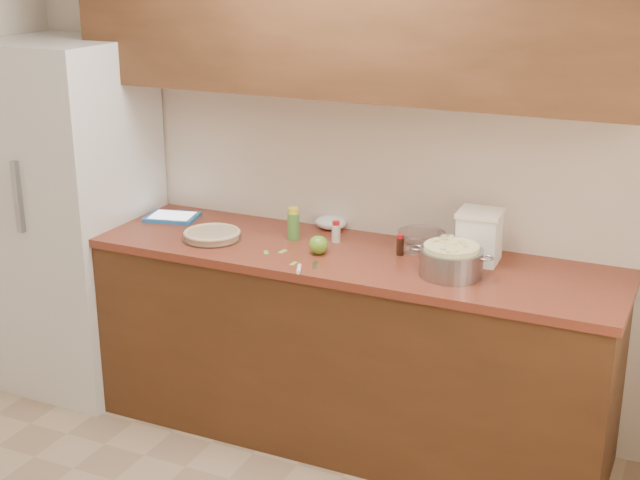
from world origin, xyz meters
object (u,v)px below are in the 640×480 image
at_px(tablet, 172,217).
at_px(colander, 451,261).
at_px(flour_canister, 479,236).
at_px(pie, 212,235).

bearing_deg(tablet, colander, -19.89).
bearing_deg(colander, flour_canister, 74.88).
height_order(pie, flour_canister, flour_canister).
bearing_deg(colander, pie, -179.18).
bearing_deg(flour_canister, pie, -169.11).
relative_size(pie, colander, 0.77).
height_order(colander, flour_canister, flour_canister).
xyz_separation_m(colander, flour_canister, (0.06, 0.22, 0.05)).
distance_m(colander, tablet, 1.53).
bearing_deg(colander, tablet, 172.90).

